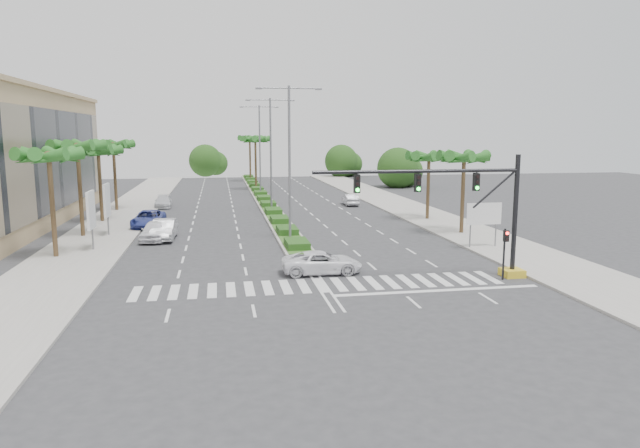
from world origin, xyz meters
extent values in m
plane|color=#333335|center=(0.00, 0.00, 0.00)|extent=(160.00, 160.00, 0.00)
cube|color=gray|center=(15.20, 20.00, 0.07)|extent=(6.00, 120.00, 0.15)
cube|color=gray|center=(-15.20, 20.00, 0.07)|extent=(6.00, 120.00, 0.15)
cube|color=gray|center=(0.00, 45.00, 0.10)|extent=(2.20, 75.00, 0.20)
cube|color=#36561D|center=(0.00, 45.00, 0.22)|extent=(1.80, 75.00, 0.04)
cube|color=gold|center=(11.50, 0.00, 0.23)|extent=(1.20, 1.20, 0.45)
cylinder|color=black|center=(11.50, 0.00, 3.70)|extent=(0.28, 0.28, 7.00)
cylinder|color=black|center=(5.50, 0.00, 6.30)|extent=(12.00, 0.20, 0.20)
cylinder|color=black|center=(10.10, 0.00, 5.20)|extent=(2.53, 0.12, 2.15)
cube|color=black|center=(9.00, 0.00, 5.65)|extent=(0.32, 0.24, 1.00)
cylinder|color=#19E533|center=(9.00, -0.14, 5.33)|extent=(0.20, 0.06, 0.20)
cube|color=black|center=(5.50, 0.00, 5.65)|extent=(0.32, 0.24, 1.00)
cylinder|color=#19E533|center=(5.50, -0.14, 5.33)|extent=(0.20, 0.06, 0.20)
cube|color=black|center=(2.00, 0.00, 5.65)|extent=(0.32, 0.24, 1.00)
cylinder|color=#19E533|center=(2.00, -0.14, 5.33)|extent=(0.20, 0.06, 0.20)
cylinder|color=black|center=(10.60, -0.60, 1.50)|extent=(0.12, 0.12, 3.00)
cube|color=black|center=(10.60, -0.75, 2.60)|extent=(0.28, 0.22, 0.65)
cylinder|color=red|center=(10.60, -0.88, 2.78)|extent=(0.18, 0.05, 0.18)
cylinder|color=slate|center=(12.50, 8.00, 1.40)|extent=(0.10, 0.10, 2.80)
cylinder|color=slate|center=(14.50, 8.00, 1.40)|extent=(0.10, 0.10, 2.80)
cube|color=#0C6638|center=(13.50, 8.00, 2.60)|extent=(2.60, 0.08, 1.50)
cube|color=white|center=(13.50, 7.95, 2.60)|extent=(2.70, 0.02, 1.60)
cylinder|color=slate|center=(-14.50, 12.00, 1.40)|extent=(0.12, 0.12, 2.80)
cube|color=white|center=(-14.50, 12.00, 3.00)|extent=(0.18, 2.10, 2.70)
cube|color=#D8594C|center=(-14.50, 12.00, 3.00)|extent=(0.12, 2.00, 2.60)
cylinder|color=slate|center=(-14.50, 18.00, 1.40)|extent=(0.12, 0.12, 2.80)
cube|color=white|center=(-14.50, 18.00, 3.00)|extent=(0.18, 2.10, 2.70)
cube|color=#D8594C|center=(-14.50, 18.00, 3.00)|extent=(0.12, 2.00, 2.60)
cylinder|color=brown|center=(-16.50, 10.00, 3.50)|extent=(0.32, 0.32, 7.00)
sphere|color=brown|center=(-16.50, 10.00, 6.90)|extent=(0.70, 0.70, 0.70)
cone|color=#1F5D1D|center=(-15.40, 10.00, 6.80)|extent=(0.90, 3.62, 1.50)
cone|color=#1F5D1D|center=(-15.81, 10.86, 6.80)|extent=(3.39, 2.96, 1.50)
cone|color=#1F5D1D|center=(-16.74, 11.07, 6.80)|extent=(3.73, 1.68, 1.50)
cone|color=#1F5D1D|center=(-17.49, 10.48, 6.80)|extent=(2.38, 3.65, 1.50)
cone|color=#1F5D1D|center=(-17.49, 9.52, 6.80)|extent=(2.38, 3.65, 1.50)
cone|color=#1F5D1D|center=(-16.74, 8.93, 6.80)|extent=(3.73, 1.68, 1.50)
cone|color=#1F5D1D|center=(-15.81, 9.14, 6.80)|extent=(3.39, 2.96, 1.50)
cylinder|color=brown|center=(-16.50, 18.00, 3.70)|extent=(0.32, 0.32, 7.40)
sphere|color=brown|center=(-16.50, 18.00, 7.30)|extent=(0.70, 0.70, 0.70)
cone|color=#1F5D1D|center=(-15.40, 18.00, 7.20)|extent=(0.90, 3.62, 1.50)
cone|color=#1F5D1D|center=(-15.81, 18.86, 7.20)|extent=(3.39, 2.96, 1.50)
cone|color=#1F5D1D|center=(-16.74, 19.07, 7.20)|extent=(3.73, 1.68, 1.50)
cone|color=#1F5D1D|center=(-17.49, 18.48, 7.20)|extent=(2.38, 3.65, 1.50)
cone|color=#1F5D1D|center=(-17.49, 17.52, 7.20)|extent=(2.38, 3.65, 1.50)
cone|color=#1F5D1D|center=(-16.74, 16.93, 7.20)|extent=(3.73, 1.68, 1.50)
cone|color=#1F5D1D|center=(-15.81, 17.14, 7.20)|extent=(3.39, 2.96, 1.50)
cylinder|color=brown|center=(-16.50, 26.00, 3.40)|extent=(0.32, 0.32, 6.80)
sphere|color=brown|center=(-16.50, 26.00, 6.70)|extent=(0.70, 0.70, 0.70)
cone|color=#1F5D1D|center=(-15.40, 26.00, 6.60)|extent=(0.90, 3.62, 1.50)
cone|color=#1F5D1D|center=(-15.81, 26.86, 6.60)|extent=(3.39, 2.96, 1.50)
cone|color=#1F5D1D|center=(-16.74, 27.07, 6.60)|extent=(3.73, 1.68, 1.50)
cone|color=#1F5D1D|center=(-17.49, 26.48, 6.60)|extent=(2.38, 3.65, 1.50)
cone|color=#1F5D1D|center=(-17.49, 25.52, 6.60)|extent=(2.38, 3.65, 1.50)
cone|color=#1F5D1D|center=(-16.74, 24.93, 6.60)|extent=(3.73, 1.68, 1.50)
cone|color=#1F5D1D|center=(-15.81, 25.14, 6.60)|extent=(3.39, 2.96, 1.50)
cylinder|color=brown|center=(-16.50, 34.00, 3.60)|extent=(0.32, 0.32, 7.20)
sphere|color=brown|center=(-16.50, 34.00, 7.10)|extent=(0.70, 0.70, 0.70)
cone|color=#1F5D1D|center=(-15.40, 34.00, 7.00)|extent=(0.90, 3.62, 1.50)
cone|color=#1F5D1D|center=(-15.81, 34.86, 7.00)|extent=(3.39, 2.96, 1.50)
cone|color=#1F5D1D|center=(-16.74, 35.07, 7.00)|extent=(3.73, 1.68, 1.50)
cone|color=#1F5D1D|center=(-17.49, 34.48, 7.00)|extent=(2.38, 3.65, 1.50)
cone|color=#1F5D1D|center=(-17.49, 33.52, 7.00)|extent=(2.38, 3.65, 1.50)
cone|color=#1F5D1D|center=(-16.74, 32.93, 7.00)|extent=(3.73, 1.68, 1.50)
cone|color=#1F5D1D|center=(-15.81, 33.14, 7.00)|extent=(3.39, 2.96, 1.50)
cylinder|color=brown|center=(14.50, 14.00, 3.25)|extent=(0.32, 0.32, 6.50)
sphere|color=brown|center=(14.50, 14.00, 6.40)|extent=(0.70, 0.70, 0.70)
cone|color=#1F5D1D|center=(15.60, 14.00, 6.30)|extent=(0.90, 3.62, 1.50)
cone|color=#1F5D1D|center=(15.19, 14.86, 6.30)|extent=(3.39, 2.96, 1.50)
cone|color=#1F5D1D|center=(14.26, 15.07, 6.30)|extent=(3.73, 1.68, 1.50)
cone|color=#1F5D1D|center=(13.51, 14.48, 6.30)|extent=(2.38, 3.65, 1.50)
cone|color=#1F5D1D|center=(13.51, 13.52, 6.30)|extent=(2.38, 3.65, 1.50)
cone|color=#1F5D1D|center=(14.26, 12.93, 6.30)|extent=(3.73, 1.68, 1.50)
cone|color=#1F5D1D|center=(15.19, 13.14, 6.30)|extent=(3.39, 2.96, 1.50)
cylinder|color=brown|center=(14.50, 22.00, 3.10)|extent=(0.32, 0.32, 6.20)
sphere|color=brown|center=(14.50, 22.00, 6.10)|extent=(0.70, 0.70, 0.70)
cone|color=#1F5D1D|center=(15.60, 22.00, 6.00)|extent=(0.90, 3.62, 1.50)
cone|color=#1F5D1D|center=(15.19, 22.86, 6.00)|extent=(3.39, 2.96, 1.50)
cone|color=#1F5D1D|center=(14.26, 23.07, 6.00)|extent=(3.73, 1.68, 1.50)
cone|color=#1F5D1D|center=(13.51, 22.48, 6.00)|extent=(2.38, 3.65, 1.50)
cone|color=#1F5D1D|center=(13.51, 21.52, 6.00)|extent=(2.38, 3.65, 1.50)
cone|color=#1F5D1D|center=(14.26, 20.93, 6.00)|extent=(3.73, 1.68, 1.50)
cone|color=#1F5D1D|center=(15.19, 21.14, 6.00)|extent=(3.39, 2.96, 1.50)
cylinder|color=brown|center=(0.00, 55.00, 3.75)|extent=(0.32, 0.32, 7.50)
sphere|color=brown|center=(0.00, 55.00, 7.40)|extent=(0.70, 0.70, 0.70)
cone|color=#1F5D1D|center=(1.10, 55.00, 7.30)|extent=(0.90, 3.62, 1.50)
cone|color=#1F5D1D|center=(0.69, 55.86, 7.30)|extent=(3.39, 2.96, 1.50)
cone|color=#1F5D1D|center=(-0.24, 56.07, 7.30)|extent=(3.73, 1.68, 1.50)
cone|color=#1F5D1D|center=(-0.99, 55.48, 7.30)|extent=(2.38, 3.65, 1.50)
cone|color=#1F5D1D|center=(-0.99, 54.52, 7.30)|extent=(2.38, 3.65, 1.50)
cone|color=#1F5D1D|center=(-0.24, 53.93, 7.30)|extent=(3.73, 1.68, 1.50)
cone|color=#1F5D1D|center=(0.69, 54.14, 7.30)|extent=(3.39, 2.96, 1.50)
cylinder|color=brown|center=(0.00, 70.00, 3.75)|extent=(0.32, 0.32, 7.50)
sphere|color=brown|center=(0.00, 70.00, 7.40)|extent=(0.70, 0.70, 0.70)
cone|color=#1F5D1D|center=(1.10, 70.00, 7.30)|extent=(0.90, 3.62, 1.50)
cone|color=#1F5D1D|center=(0.69, 70.86, 7.30)|extent=(3.39, 2.96, 1.50)
cone|color=#1F5D1D|center=(-0.24, 71.07, 7.30)|extent=(3.73, 1.68, 1.50)
cone|color=#1F5D1D|center=(-0.99, 70.48, 7.30)|extent=(2.38, 3.65, 1.50)
cone|color=#1F5D1D|center=(-0.99, 69.52, 7.30)|extent=(2.38, 3.65, 1.50)
cone|color=#1F5D1D|center=(-0.24, 68.93, 7.30)|extent=(3.73, 1.68, 1.50)
cone|color=#1F5D1D|center=(0.69, 69.14, 7.30)|extent=(3.39, 2.96, 1.50)
cylinder|color=slate|center=(0.00, 14.00, 6.00)|extent=(0.20, 0.20, 12.00)
cylinder|color=slate|center=(-1.20, 14.00, 11.80)|extent=(2.40, 0.10, 0.10)
cylinder|color=slate|center=(1.20, 14.00, 11.80)|extent=(2.40, 0.10, 0.10)
cube|color=slate|center=(-2.30, 14.00, 11.75)|extent=(0.50, 0.25, 0.12)
cube|color=slate|center=(2.30, 14.00, 11.75)|extent=(0.50, 0.25, 0.12)
cylinder|color=slate|center=(0.00, 30.00, 6.00)|extent=(0.20, 0.20, 12.00)
cylinder|color=slate|center=(-1.20, 30.00, 11.80)|extent=(2.40, 0.10, 0.10)
cylinder|color=slate|center=(1.20, 30.00, 11.80)|extent=(2.40, 0.10, 0.10)
cube|color=slate|center=(-2.30, 30.00, 11.75)|extent=(0.50, 0.25, 0.12)
cube|color=slate|center=(2.30, 30.00, 11.75)|extent=(0.50, 0.25, 0.12)
cylinder|color=slate|center=(0.00, 46.00, 6.00)|extent=(0.20, 0.20, 12.00)
cylinder|color=slate|center=(-1.20, 46.00, 11.80)|extent=(2.40, 0.10, 0.10)
cylinder|color=slate|center=(1.20, 46.00, 11.80)|extent=(2.40, 0.10, 0.10)
cube|color=slate|center=(-2.30, 46.00, 11.75)|extent=(0.50, 0.25, 0.12)
cube|color=slate|center=(2.30, 46.00, 11.75)|extent=(0.50, 0.25, 0.12)
imported|color=white|center=(-10.55, 15.52, 0.79)|extent=(2.30, 4.79, 1.58)
imported|color=#ACADB1|center=(-9.88, 15.89, 0.80)|extent=(1.91, 4.94, 1.60)
imported|color=#2E3B8E|center=(-11.80, 22.20, 0.76)|extent=(2.80, 5.60, 1.52)
imported|color=silver|center=(-11.80, 36.35, 0.65)|extent=(1.97, 4.53, 1.30)
imported|color=white|center=(0.53, 2.72, 0.68)|extent=(4.90, 2.32, 1.35)
imported|color=#B9B8BD|center=(9.70, 34.56, 0.68)|extent=(1.55, 4.14, 1.35)
camera|label=1|loc=(-5.48, -30.38, 8.42)|focal=32.00mm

